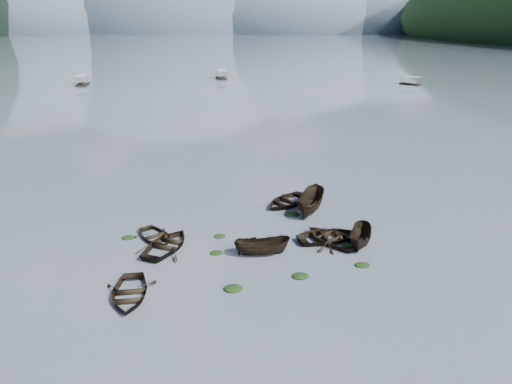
{
  "coord_description": "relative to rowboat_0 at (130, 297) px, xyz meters",
  "views": [
    {
      "loc": [
        -3.84,
        -22.58,
        14.88
      ],
      "look_at": [
        0.0,
        12.0,
        2.0
      ],
      "focal_mm": 32.0,
      "sensor_mm": 36.0,
      "label": 1
    }
  ],
  "objects": [
    {
      "name": "ground_plane",
      "position": [
        8.64,
        -0.77,
        0.0
      ],
      "size": [
        2400.0,
        2400.0,
        0.0
      ],
      "primitive_type": "plane",
      "color": "#535E68"
    },
    {
      "name": "weed_clump_3",
      "position": [
        14.49,
        4.73,
        0.0
      ],
      "size": [
        0.9,
        0.76,
        0.2
      ],
      "primitive_type": "ellipsoid",
      "color": "black",
      "rests_on": "ground"
    },
    {
      "name": "rowboat_6",
      "position": [
        0.79,
        7.55,
        0.0
      ],
      "size": [
        4.27,
        4.67,
        0.79
      ],
      "primitive_type": "imported",
      "rotation": [
        0.0,
        0.0,
        0.53
      ],
      "color": "black",
      "rests_on": "ground"
    },
    {
      "name": "weed_clump_4",
      "position": [
        14.63,
        2.01,
        0.0
      ],
      "size": [
        1.0,
        0.8,
        0.21
      ],
      "primitive_type": "ellipsoid",
      "color": "black",
      "rests_on": "ground"
    },
    {
      "name": "rowboat_4",
      "position": [
        13.41,
        5.93,
        0.0
      ],
      "size": [
        5.26,
        4.21,
        0.97
      ],
      "primitive_type": "imported",
      "rotation": [
        0.0,
        0.0,
        1.77
      ],
      "color": "black",
      "rests_on": "ground"
    },
    {
      "name": "rowboat_8",
      "position": [
        13.25,
        11.48,
        0.0
      ],
      "size": [
        3.84,
        5.24,
        1.9
      ],
      "primitive_type": "imported",
      "rotation": [
        0.0,
        0.0,
        2.68
      ],
      "color": "black",
      "rests_on": "ground"
    },
    {
      "name": "haze_mtn_c",
      "position": [
        148.64,
        899.23,
        0.0
      ],
      "size": [
        520.0,
        520.0,
        260.0
      ],
      "primitive_type": "ellipsoid",
      "color": "#475666",
      "rests_on": "ground"
    },
    {
      "name": "rowboat_2",
      "position": [
        8.3,
        4.31,
        0.0
      ],
      "size": [
        3.88,
        1.57,
        1.48
      ],
      "primitive_type": "imported",
      "rotation": [
        0.0,
        0.0,
        1.54
      ],
      "color": "black",
      "rests_on": "ground"
    },
    {
      "name": "weed_clump_2",
      "position": [
        10.31,
        1.08,
        0.0
      ],
      "size": [
        1.07,
        0.86,
        0.23
      ],
      "primitive_type": "ellipsoid",
      "color": "black",
      "rests_on": "ground"
    },
    {
      "name": "weed_clump_7",
      "position": [
        11.64,
        10.81,
        0.0
      ],
      "size": [
        1.24,
        0.99,
        0.27
      ],
      "primitive_type": "ellipsoid",
      "color": "black",
      "rests_on": "ground"
    },
    {
      "name": "weed_clump_0",
      "position": [
        6.04,
        0.12,
        0.0
      ],
      "size": [
        1.14,
        0.93,
        0.25
      ],
      "primitive_type": "ellipsoid",
      "color": "black",
      "rests_on": "ground"
    },
    {
      "name": "pontoon_centre",
      "position": [
        9.69,
        110.52,
        0.0
      ],
      "size": [
        3.03,
        6.47,
        2.42
      ],
      "primitive_type": null,
      "rotation": [
        0.0,
        0.0,
        0.06
      ],
      "color": "black",
      "rests_on": "ground"
    },
    {
      "name": "weed_clump_6",
      "position": [
        5.5,
        7.41,
        0.0
      ],
      "size": [
        0.9,
        0.75,
        0.19
      ],
      "primitive_type": "ellipsoid",
      "color": "black",
      "rests_on": "ground"
    },
    {
      "name": "weed_clump_1",
      "position": [
        5.17,
        4.78,
        0.0
      ],
      "size": [
        0.91,
        0.72,
        0.2
      ],
      "primitive_type": "ellipsoid",
      "color": "black",
      "rests_on": "ground"
    },
    {
      "name": "rowboat_5",
      "position": [
        15.47,
        4.95,
        0.0
      ],
      "size": [
        2.98,
        4.14,
        1.5
      ],
      "primitive_type": "imported",
      "rotation": [
        0.0,
        0.0,
        -0.44
      ],
      "color": "black",
      "rests_on": "ground"
    },
    {
      "name": "pontoon_left",
      "position": [
        -26.27,
        99.82,
        0.0
      ],
      "size": [
        3.06,
        6.39,
        2.38
      ],
      "primitive_type": null,
      "rotation": [
        0.0,
        0.0,
        0.08
      ],
      "color": "black",
      "rests_on": "ground"
    },
    {
      "name": "rowboat_7",
      "position": [
        11.58,
        13.24,
        0.0
      ],
      "size": [
        5.89,
        5.79,
        1.0
      ],
      "primitive_type": "imported",
      "rotation": [
        0.0,
        0.0,
        5.45
      ],
      "color": "black",
      "rests_on": "ground"
    },
    {
      "name": "haze_mtn_a",
      "position": [
        -251.36,
        899.23,
        0.0
      ],
      "size": [
        520.0,
        520.0,
        280.0
      ],
      "primitive_type": "ellipsoid",
      "color": "#475666",
      "rests_on": "ground"
    },
    {
      "name": "rowboat_0",
      "position": [
        0.0,
        0.0,
        0.0
      ],
      "size": [
        3.22,
        4.41,
        0.89
      ],
      "primitive_type": "imported",
      "rotation": [
        0.0,
        0.0,
        0.04
      ],
      "color": "black",
      "rests_on": "ground"
    },
    {
      "name": "rowboat_3",
      "position": [
        13.54,
        5.75,
        0.0
      ],
      "size": [
        5.16,
        5.53,
        0.93
      ],
      "primitive_type": "imported",
      "rotation": [
        0.0,
        0.0,
        3.72
      ],
      "color": "black",
      "rests_on": "ground"
    },
    {
      "name": "haze_mtn_b",
      "position": [
        -51.36,
        899.23,
        0.0
      ],
      "size": [
        520.0,
        520.0,
        340.0
      ],
      "primitive_type": "ellipsoid",
      "color": "#475666",
      "rests_on": "ground"
    },
    {
      "name": "rowboat_1",
      "position": [
        1.75,
        5.93,
        0.0
      ],
      "size": [
        5.16,
        5.73,
        0.97
      ],
      "primitive_type": "imported",
      "rotation": [
        0.0,
        0.0,
        2.66
      ],
      "color": "black",
      "rests_on": "ground"
    },
    {
      "name": "pontoon_right",
      "position": [
        57.84,
        91.89,
        0.0
      ],
      "size": [
        4.87,
        5.35,
        1.97
      ],
      "primitive_type": null,
      "rotation": [
        0.0,
        0.0,
        0.67
      ],
      "color": "black",
      "rests_on": "ground"
    },
    {
      "name": "haze_mtn_d",
      "position": [
        328.64,
        899.23,
        0.0
      ],
      "size": [
        520.0,
        520.0,
        220.0
      ],
      "primitive_type": "ellipsoid",
      "color": "#475666",
      "rests_on": "ground"
    },
    {
      "name": "weed_clump_5",
      "position": [
        -1.24,
        7.88,
        0.0
      ],
      "size": [
        0.99,
        0.8,
        0.21
      ],
      "primitive_type": "ellipsoid",
      "color": "black",
      "rests_on": "ground"
    }
  ]
}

